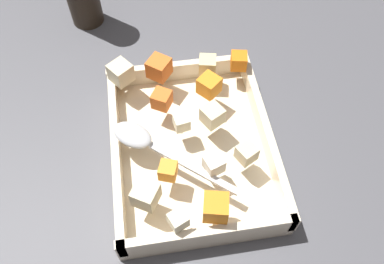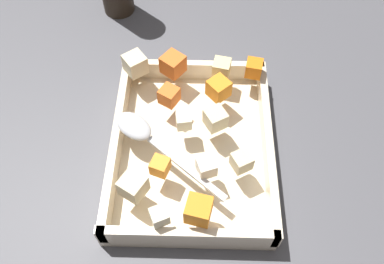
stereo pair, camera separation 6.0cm
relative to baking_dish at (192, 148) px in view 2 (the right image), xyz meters
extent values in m
plane|color=#4C4C51|center=(0.01, 0.00, -0.02)|extent=(4.00, 4.00, 0.00)
cube|color=beige|center=(0.00, 0.00, -0.01)|extent=(0.31, 0.25, 0.01)
cube|color=beige|center=(0.00, -0.12, 0.02)|extent=(0.31, 0.01, 0.04)
cube|color=beige|center=(0.00, 0.12, 0.02)|extent=(0.31, 0.01, 0.04)
cube|color=beige|center=(-0.15, 0.00, 0.02)|extent=(0.01, 0.25, 0.04)
cube|color=beige|center=(0.15, 0.00, 0.02)|extent=(0.01, 0.25, 0.04)
cube|color=orange|center=(0.13, -0.10, 0.05)|extent=(0.03, 0.03, 0.03)
cube|color=orange|center=(-0.06, 0.04, 0.05)|extent=(0.03, 0.03, 0.02)
cube|color=orange|center=(0.13, 0.04, 0.05)|extent=(0.05, 0.05, 0.03)
cube|color=orange|center=(-0.13, -0.01, 0.05)|extent=(0.04, 0.04, 0.03)
cube|color=orange|center=(0.07, 0.04, 0.05)|extent=(0.04, 0.04, 0.03)
cube|color=orange|center=(0.08, -0.04, 0.05)|extent=(0.04, 0.04, 0.03)
cube|color=beige|center=(0.02, -0.04, 0.05)|extent=(0.04, 0.04, 0.03)
cube|color=beige|center=(-0.14, 0.04, 0.05)|extent=(0.03, 0.03, 0.02)
cube|color=#E0CC89|center=(0.13, -0.05, 0.05)|extent=(0.03, 0.03, 0.03)
cube|color=beige|center=(-0.09, 0.08, 0.05)|extent=(0.04, 0.04, 0.03)
cube|color=beige|center=(-0.05, -0.07, 0.05)|extent=(0.04, 0.04, 0.03)
cube|color=beige|center=(0.13, 0.10, 0.05)|extent=(0.05, 0.05, 0.03)
cube|color=beige|center=(0.02, 0.01, 0.05)|extent=(0.03, 0.03, 0.02)
cube|color=silver|center=(-0.06, -0.02, 0.05)|extent=(0.03, 0.03, 0.03)
ellipsoid|color=silver|center=(0.01, 0.09, 0.05)|extent=(0.07, 0.07, 0.02)
cube|color=silver|center=(-0.06, 0.01, 0.04)|extent=(0.10, 0.12, 0.01)
camera|label=1|loc=(-0.33, 0.05, 0.55)|focal=37.57mm
camera|label=2|loc=(-0.33, -0.01, 0.55)|focal=37.57mm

